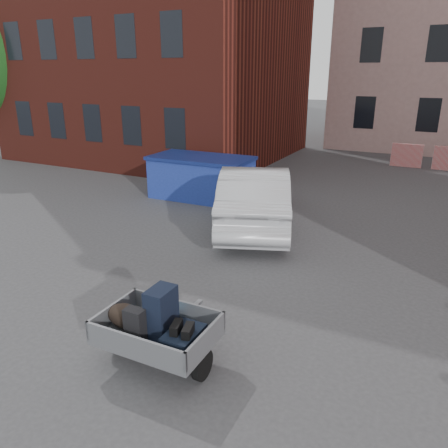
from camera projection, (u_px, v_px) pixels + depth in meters
The scene contains 6 objects.
ground at pixel (168, 307), 7.86m from camera, with size 120.00×120.00×0.00m, color #38383A.
building_brick at pixel (158, 3), 20.32m from camera, with size 12.00×10.00×14.00m, color #591E16.
far_building at pixel (110, 71), 33.60m from camera, with size 6.00×6.00×8.00m, color maroon.
trailer at pixel (157, 327), 6.14m from camera, with size 1.61×1.81×1.20m.
dumpster at pixel (201, 177), 14.39m from camera, with size 3.36×1.79×1.39m.
silver_car at pixel (255, 196), 11.74m from camera, with size 1.74×5.00×1.65m, color silver.
Camera 1 is at (4.04, -5.70, 4.02)m, focal length 35.00 mm.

